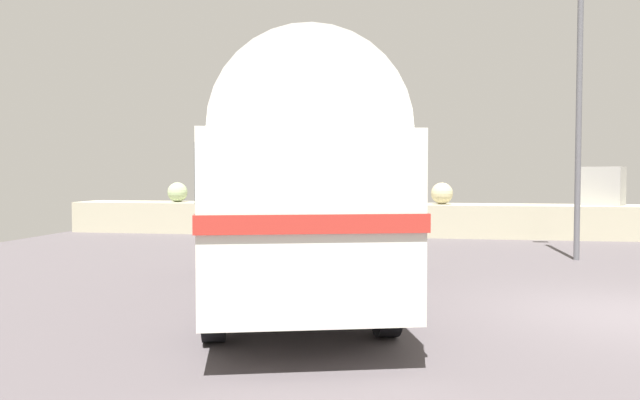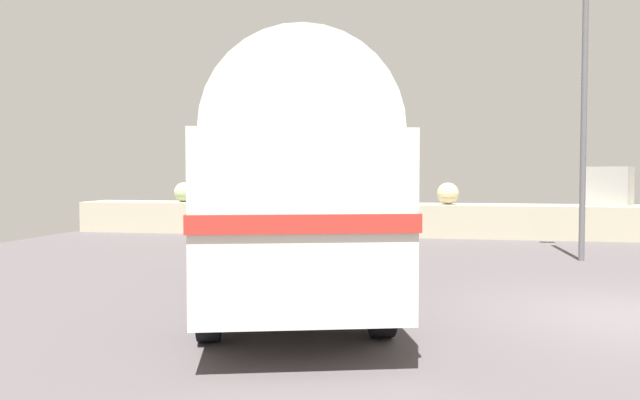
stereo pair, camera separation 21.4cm
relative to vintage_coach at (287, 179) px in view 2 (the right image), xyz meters
The scene contains 4 objects.
ground 5.75m from the vintage_coach, ahead, with size 32.00×26.00×0.02m.
breakwater 12.90m from the vintage_coach, 63.12° to the left, with size 31.36×1.93×2.48m.
vintage_coach is the anchor object (origin of this frame).
lamp_post 8.68m from the vintage_coach, 45.48° to the left, with size 0.44×1.10×7.44m.
Camera 2 is at (-2.81, -10.04, 2.15)m, focal length 35.75 mm.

